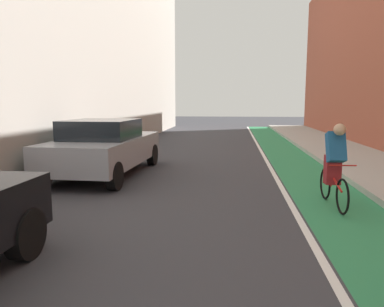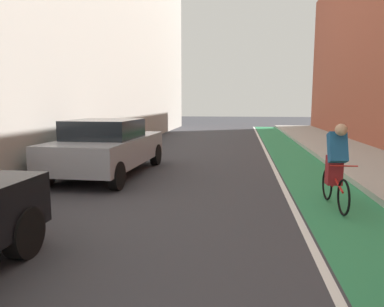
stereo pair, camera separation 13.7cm
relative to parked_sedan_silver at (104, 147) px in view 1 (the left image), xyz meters
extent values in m
plane|color=#38383D|center=(2.65, -0.71, -0.79)|extent=(85.31, 85.31, 0.00)
cube|color=#2D8451|center=(5.55, 1.29, -0.79)|extent=(1.60, 38.78, 0.00)
cube|color=white|center=(4.65, 1.29, -0.79)|extent=(0.12, 38.78, 0.00)
cube|color=#A8A59E|center=(7.76, 1.29, -0.72)|extent=(2.81, 38.78, 0.14)
cylinder|color=black|center=(0.90, -5.36, -0.46)|extent=(0.22, 0.66, 0.66)
cube|color=#9EA0A8|center=(0.00, 0.05, -0.11)|extent=(2.06, 4.59, 0.70)
cube|color=black|center=(-0.01, -0.18, 0.47)|extent=(1.76, 1.95, 0.55)
cylinder|color=black|center=(-0.83, 1.79, -0.46)|extent=(0.24, 0.67, 0.66)
cylinder|color=black|center=(0.94, 1.74, -0.46)|extent=(0.24, 0.67, 0.66)
cylinder|color=black|center=(-0.93, -1.64, -0.46)|extent=(0.24, 0.67, 0.66)
cylinder|color=black|center=(0.84, -1.69, -0.46)|extent=(0.24, 0.67, 0.66)
torus|color=black|center=(5.45, -2.96, -0.46)|extent=(0.07, 0.65, 0.65)
torus|color=black|center=(5.41, -1.91, -0.46)|extent=(0.07, 0.65, 0.65)
cylinder|color=red|center=(5.43, -2.44, -0.24)|extent=(0.08, 0.96, 0.33)
cylinder|color=red|center=(5.42, -2.25, -0.16)|extent=(0.04, 0.12, 0.55)
cylinder|color=red|center=(5.45, -2.88, 0.09)|extent=(0.48, 0.05, 0.02)
cube|color=maroon|center=(5.43, -2.33, -0.09)|extent=(0.29, 0.25, 0.56)
cube|color=#1E598C|center=(5.43, -2.46, 0.37)|extent=(0.34, 0.41, 0.60)
sphere|color=tan|center=(5.44, -2.62, 0.71)|extent=(0.22, 0.22, 0.22)
camera|label=1|loc=(3.50, -9.52, 1.20)|focal=33.96mm
camera|label=2|loc=(3.64, -9.50, 1.20)|focal=33.96mm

